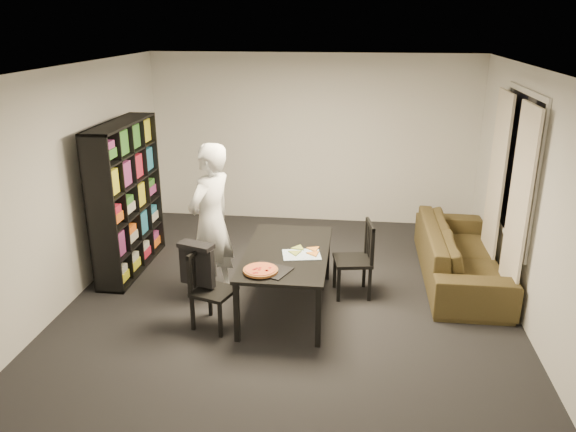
# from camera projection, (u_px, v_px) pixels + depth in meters

# --- Properties ---
(room) EXTENTS (5.01, 5.51, 2.61)m
(room) POSITION_uv_depth(u_px,v_px,m) (292.00, 191.00, 6.08)
(room) COLOR black
(room) RESTS_ON ground
(window_pane) EXTENTS (0.02, 1.40, 1.60)m
(window_pane) POSITION_uv_depth(u_px,v_px,m) (518.00, 167.00, 6.29)
(window_pane) COLOR black
(window_pane) RESTS_ON room
(window_frame) EXTENTS (0.03, 1.52, 1.72)m
(window_frame) POSITION_uv_depth(u_px,v_px,m) (517.00, 167.00, 6.29)
(window_frame) COLOR white
(window_frame) RESTS_ON room
(curtain_left) EXTENTS (0.03, 0.70, 2.25)m
(curtain_left) POSITION_uv_depth(u_px,v_px,m) (518.00, 211.00, 5.93)
(curtain_left) COLOR beige
(curtain_left) RESTS_ON room
(curtain_right) EXTENTS (0.03, 0.70, 2.25)m
(curtain_right) POSITION_uv_depth(u_px,v_px,m) (496.00, 184.00, 6.90)
(curtain_right) COLOR beige
(curtain_right) RESTS_ON room
(bookshelf) EXTENTS (0.35, 1.50, 1.90)m
(bookshelf) POSITION_uv_depth(u_px,v_px,m) (127.00, 198.00, 7.01)
(bookshelf) COLOR black
(bookshelf) RESTS_ON room
(dining_table) EXTENTS (0.90, 1.62, 0.68)m
(dining_table) POSITION_uv_depth(u_px,v_px,m) (287.00, 256.00, 6.13)
(dining_table) COLOR black
(dining_table) RESTS_ON room
(chair_left) EXTENTS (0.49, 0.49, 0.84)m
(chair_left) POSITION_uv_depth(u_px,v_px,m) (207.00, 283.00, 5.82)
(chair_left) COLOR black
(chair_left) RESTS_ON room
(chair_right) EXTENTS (0.48, 0.48, 0.89)m
(chair_right) POSITION_uv_depth(u_px,v_px,m) (360.00, 254.00, 6.47)
(chair_right) COLOR black
(chair_right) RESTS_ON room
(draped_jacket) EXTENTS (0.40, 0.27, 0.46)m
(draped_jacket) POSITION_uv_depth(u_px,v_px,m) (197.00, 262.00, 5.79)
(draped_jacket) COLOR black
(draped_jacket) RESTS_ON chair_left
(person) EXTENTS (0.66, 0.78, 1.82)m
(person) POSITION_uv_depth(u_px,v_px,m) (211.00, 222.00, 6.30)
(person) COLOR white
(person) RESTS_ON room
(baking_tray) EXTENTS (0.49, 0.45, 0.01)m
(baking_tray) POSITION_uv_depth(u_px,v_px,m) (269.00, 270.00, 5.64)
(baking_tray) COLOR black
(baking_tray) RESTS_ON dining_table
(pepperoni_pizza) EXTENTS (0.35, 0.35, 0.03)m
(pepperoni_pizza) POSITION_uv_depth(u_px,v_px,m) (261.00, 270.00, 5.59)
(pepperoni_pizza) COLOR brown
(pepperoni_pizza) RESTS_ON dining_table
(kitchen_towel) EXTENTS (0.45, 0.37, 0.01)m
(kitchen_towel) POSITION_uv_depth(u_px,v_px,m) (301.00, 255.00, 6.01)
(kitchen_towel) COLOR white
(kitchen_towel) RESTS_ON dining_table
(pizza_slices) EXTENTS (0.41, 0.36, 0.01)m
(pizza_slices) POSITION_uv_depth(u_px,v_px,m) (305.00, 251.00, 6.09)
(pizza_slices) COLOR gold
(pizza_slices) RESTS_ON dining_table
(sofa) EXTENTS (0.89, 2.28, 0.67)m
(sofa) POSITION_uv_depth(u_px,v_px,m) (461.00, 254.00, 6.91)
(sofa) COLOR #383116
(sofa) RESTS_ON room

